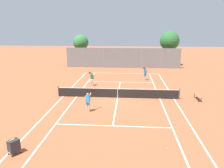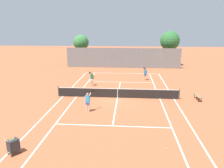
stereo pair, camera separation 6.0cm
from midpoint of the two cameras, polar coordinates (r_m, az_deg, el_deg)
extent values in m
plane|color=#B25B38|center=(21.62, 1.39, -3.60)|extent=(120.00, 120.00, 0.00)
cube|color=white|center=(33.12, 2.50, 2.83)|extent=(11.00, 0.10, 0.01)
cube|color=white|center=(22.57, -12.72, -3.17)|extent=(0.10, 23.80, 0.01)
cube|color=white|center=(22.04, 15.85, -3.80)|extent=(0.10, 23.80, 0.01)
cube|color=white|center=(22.21, -9.33, -3.29)|extent=(0.10, 23.80, 0.01)
cube|color=white|center=(21.81, 12.31, -3.77)|extent=(0.10, 23.80, 0.01)
cube|color=white|center=(15.68, 0.10, -10.89)|extent=(8.26, 0.10, 0.01)
cube|color=white|center=(27.77, 2.10, 0.52)|extent=(8.26, 0.10, 0.01)
cube|color=white|center=(21.62, 1.39, -3.59)|extent=(0.10, 12.80, 0.01)
cylinder|color=#474C47|center=(22.55, -13.89, -1.84)|extent=(0.10, 0.10, 1.07)
cylinder|color=#474C47|center=(21.98, 17.09, -2.49)|extent=(0.10, 0.10, 1.07)
cube|color=black|center=(21.48, 1.39, -2.42)|extent=(11.90, 0.02, 0.89)
cube|color=white|center=(21.35, 1.40, -1.25)|extent=(11.90, 0.03, 0.06)
cube|color=white|center=(21.49, 1.39, -2.47)|extent=(0.05, 0.03, 0.89)
cube|color=#2D2D33|center=(13.45, -24.41, -14.35)|extent=(0.68, 0.71, 0.64)
cylinder|color=#B7B7BC|center=(13.88, -23.68, -15.10)|extent=(0.02, 0.02, 0.16)
cylinder|color=black|center=(13.93, -23.63, -15.48)|extent=(0.10, 0.08, 0.10)
cylinder|color=#B7B7BC|center=(13.57, -22.86, -15.73)|extent=(0.02, 0.02, 0.16)
cylinder|color=black|center=(13.62, -22.82, -16.12)|extent=(0.10, 0.08, 0.10)
cylinder|color=#B7B7BC|center=(13.70, -25.60, -15.73)|extent=(0.02, 0.02, 0.16)
cylinder|color=black|center=(13.75, -25.55, -16.11)|extent=(0.10, 0.08, 0.10)
cylinder|color=#B7B7BC|center=(13.38, -24.82, -16.40)|extent=(0.02, 0.02, 0.16)
cylinder|color=black|center=(13.44, -24.78, -16.78)|extent=(0.10, 0.08, 0.10)
cylinder|color=#B7B7BC|center=(13.14, -25.95, -13.17)|extent=(0.38, 0.27, 0.02)
sphere|color=#D1DB33|center=(13.38, -25.28, -13.18)|extent=(0.07, 0.07, 0.07)
sphere|color=#D1DB33|center=(13.42, -25.06, -13.11)|extent=(0.07, 0.07, 0.07)
sphere|color=#D1DB33|center=(13.43, -24.75, -13.06)|extent=(0.07, 0.07, 0.07)
sphere|color=#D1DB33|center=(13.44, -24.57, -12.96)|extent=(0.07, 0.07, 0.07)
sphere|color=#D1DB33|center=(13.47, -24.33, -12.80)|extent=(0.07, 0.07, 0.07)
sphere|color=#D1DB33|center=(13.32, -25.22, -13.22)|extent=(0.07, 0.07, 0.07)
sphere|color=#D1DB33|center=(13.33, -24.91, -13.11)|extent=(0.07, 0.07, 0.07)
sphere|color=#D1DB33|center=(13.36, -24.67, -13.04)|extent=(0.07, 0.07, 0.07)
sphere|color=#D1DB33|center=(13.40, -24.47, -12.99)|extent=(0.07, 0.07, 0.07)
cylinder|color=beige|center=(18.16, -6.64, -5.94)|extent=(0.13, 0.13, 0.82)
cylinder|color=beige|center=(18.09, -6.12, -6.01)|extent=(0.13, 0.13, 0.82)
cube|color=#334C8C|center=(18.01, -6.41, -4.99)|extent=(0.32, 0.24, 0.24)
cube|color=#3399D8|center=(17.89, -6.44, -3.90)|extent=(0.38, 0.28, 0.56)
sphere|color=beige|center=(17.77, -6.48, -2.71)|extent=(0.22, 0.22, 0.22)
cylinder|color=black|center=(17.75, -6.49, -2.51)|extent=(0.23, 0.23, 0.02)
cylinder|color=beige|center=(18.00, -7.08, -4.01)|extent=(0.08, 0.08, 0.52)
cylinder|color=beige|center=(17.87, -5.90, -2.93)|extent=(0.19, 0.46, 0.35)
cylinder|color=black|center=(18.00, -5.20, -2.25)|extent=(0.09, 0.25, 0.22)
cylinder|color=black|center=(18.07, -5.05, -1.82)|extent=(0.32, 0.26, 0.23)
cylinder|color=#D8A884|center=(26.14, -5.16, 0.50)|extent=(0.13, 0.13, 0.82)
cylinder|color=#D8A884|center=(26.12, -5.55, 0.48)|extent=(0.13, 0.13, 0.82)
cube|color=white|center=(26.05, -5.37, 1.19)|extent=(0.32, 0.25, 0.24)
cube|color=#338C59|center=(25.97, -5.39, 1.96)|extent=(0.38, 0.29, 0.56)
sphere|color=#D8A884|center=(25.89, -5.41, 2.81)|extent=(0.22, 0.22, 0.22)
cylinder|color=black|center=(25.87, -5.41, 2.95)|extent=(0.23, 0.23, 0.02)
cylinder|color=#D8A884|center=(26.01, -4.90, 1.86)|extent=(0.08, 0.08, 0.52)
cylinder|color=#D8A884|center=(25.76, -5.66, 2.51)|extent=(0.20, 0.46, 0.35)
cylinder|color=black|center=(25.46, -5.90, 2.73)|extent=(0.10, 0.25, 0.22)
cylinder|color=black|center=(25.32, -5.88, 2.92)|extent=(0.32, 0.27, 0.23)
cylinder|color=#D8A884|center=(29.13, 8.71, 1.85)|extent=(0.13, 0.13, 0.82)
cylinder|color=#D8A884|center=(29.09, 8.36, 1.85)|extent=(0.13, 0.13, 0.82)
cube|color=#334C8C|center=(29.04, 8.56, 2.49)|extent=(0.31, 0.23, 0.24)
cube|color=#3399D8|center=(28.97, 8.59, 3.18)|extent=(0.37, 0.26, 0.56)
sphere|color=#D8A884|center=(28.89, 8.62, 3.94)|extent=(0.22, 0.22, 0.22)
cylinder|color=black|center=(28.88, 8.62, 4.07)|extent=(0.23, 0.23, 0.02)
cylinder|color=#D8A884|center=(29.04, 9.00, 3.07)|extent=(0.08, 0.08, 0.52)
cylinder|color=#D8A884|center=(28.75, 8.43, 3.69)|extent=(0.16, 0.46, 0.35)
cylinder|color=black|center=(28.44, 8.31, 3.91)|extent=(0.08, 0.25, 0.22)
cylinder|color=black|center=(28.30, 8.38, 4.08)|extent=(0.31, 0.24, 0.23)
sphere|color=#D1DB33|center=(18.52, -11.36, -6.97)|extent=(0.07, 0.07, 0.07)
sphere|color=#D1DB33|center=(24.09, 2.73, -1.61)|extent=(0.07, 0.07, 0.07)
sphere|color=#D1DB33|center=(13.16, -23.03, -17.38)|extent=(0.07, 0.07, 0.07)
sphere|color=#D1DB33|center=(13.37, 14.09, -16.05)|extent=(0.07, 0.07, 0.07)
cube|color=olive|center=(22.43, 21.46, -2.79)|extent=(0.36, 1.50, 0.05)
cylinder|color=#262626|center=(21.88, 21.55, -3.86)|extent=(0.05, 0.05, 0.41)
cylinder|color=#262626|center=(23.04, 20.66, -2.87)|extent=(0.05, 0.05, 0.41)
cylinder|color=#262626|center=(21.95, 22.18, -3.86)|extent=(0.05, 0.05, 0.41)
cylinder|color=#262626|center=(23.11, 21.26, -2.87)|extent=(0.05, 0.05, 0.41)
cylinder|color=gray|center=(38.92, -11.72, 6.84)|extent=(0.08, 0.08, 3.41)
cylinder|color=gray|center=(38.16, -7.03, 6.89)|extent=(0.08, 0.08, 3.41)
cylinder|color=gray|center=(37.65, -2.17, 6.88)|extent=(0.08, 0.08, 3.41)
cylinder|color=gray|center=(37.42, 2.78, 6.83)|extent=(0.08, 0.08, 3.41)
cylinder|color=gray|center=(37.47, 7.75, 6.72)|extent=(0.08, 0.08, 3.41)
cylinder|color=gray|center=(37.79, 12.67, 6.57)|extent=(0.08, 0.08, 3.41)
cylinder|color=gray|center=(38.39, 17.47, 6.37)|extent=(0.08, 0.08, 3.41)
cube|color=slate|center=(37.42, 2.78, 6.83)|extent=(19.36, 0.02, 3.37)
cylinder|color=brown|center=(41.76, -8.09, 7.26)|extent=(0.26, 0.26, 3.04)
sphere|color=#387A3D|center=(41.52, -8.21, 10.71)|extent=(2.86, 2.86, 2.86)
sphere|color=#387A3D|center=(41.29, -8.41, 10.18)|extent=(1.68, 1.68, 1.68)
cylinder|color=brown|center=(40.87, 14.50, 6.93)|extent=(0.26, 0.26, 3.25)
sphere|color=#2D6B33|center=(40.62, 14.76, 10.86)|extent=(3.40, 3.40, 3.40)
sphere|color=#2D6B33|center=(40.60, 14.36, 10.28)|extent=(2.11, 2.11, 2.11)
camera|label=1|loc=(0.03, -90.08, -0.02)|focal=35.00mm
camera|label=2|loc=(0.03, 89.92, 0.02)|focal=35.00mm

